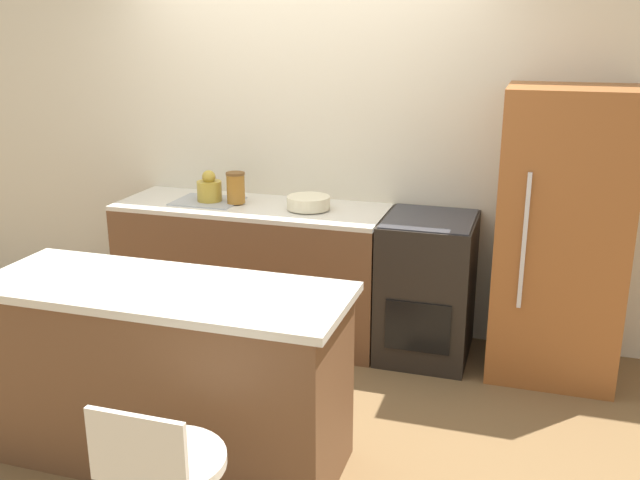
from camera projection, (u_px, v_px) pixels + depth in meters
ground_plane at (273, 356)px, 4.68m from camera, size 14.00×14.00×0.00m
wall_back at (306, 143)px, 4.94m from camera, size 8.00×0.06×2.60m
back_counter at (253, 269)px, 4.94m from camera, size 1.83×0.65×0.93m
kitchen_island at (168, 374)px, 3.46m from camera, size 1.78×0.66×0.92m
oven_range at (427, 287)px, 4.59m from camera, size 0.57×0.66×0.93m
refrigerator at (561, 236)px, 4.25m from camera, size 0.74×0.67×1.75m
kettle at (209, 189)px, 4.86m from camera, size 0.17×0.17×0.21m
mixing_bowl at (309, 202)px, 4.67m from camera, size 0.28×0.28×0.08m
canister_jar at (236, 188)px, 4.80m from camera, size 0.13×0.13×0.21m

